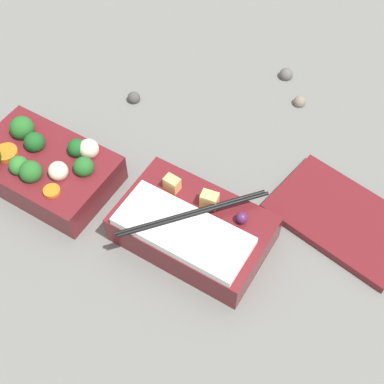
% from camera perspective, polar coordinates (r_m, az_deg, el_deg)
% --- Properties ---
extents(ground_plane, '(3.00, 3.00, 0.00)m').
position_cam_1_polar(ground_plane, '(0.80, -7.53, -0.88)').
color(ground_plane, slate).
extents(bento_tray_vegetable, '(0.21, 0.13, 0.08)m').
position_cam_1_polar(bento_tray_vegetable, '(0.82, -15.62, 2.69)').
color(bento_tray_vegetable, maroon).
rests_on(bento_tray_vegetable, ground_plane).
extents(bento_tray_rice, '(0.21, 0.17, 0.07)m').
position_cam_1_polar(bento_tray_rice, '(0.73, 0.08, -3.83)').
color(bento_tray_rice, maroon).
rests_on(bento_tray_rice, ground_plane).
extents(bento_lid, '(0.22, 0.16, 0.01)m').
position_cam_1_polar(bento_lid, '(0.80, 15.80, -2.74)').
color(bento_lid, maroon).
rests_on(bento_lid, ground_plane).
extents(pebble_0, '(0.02, 0.02, 0.02)m').
position_cam_1_polar(pebble_0, '(0.98, 10.00, 12.24)').
color(pebble_0, '#595651').
rests_on(pebble_0, ground_plane).
extents(pebble_1, '(0.02, 0.02, 0.02)m').
position_cam_1_polar(pebble_1, '(0.94, 11.39, 9.41)').
color(pebble_1, '#7A6B5B').
rests_on(pebble_1, ground_plane).
extents(pebble_2, '(0.02, 0.02, 0.02)m').
position_cam_1_polar(pebble_2, '(0.93, -6.23, 9.94)').
color(pebble_2, '#474442').
rests_on(pebble_2, ground_plane).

